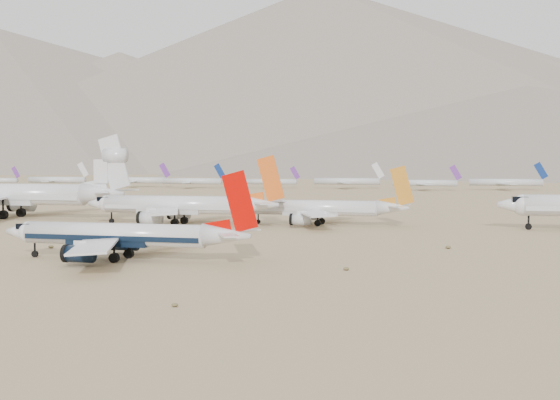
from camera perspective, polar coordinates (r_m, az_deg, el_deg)
name	(u,v)px	position (r m, az deg, el deg)	size (l,w,h in m)	color
ground	(180,266)	(104.62, -8.13, -5.32)	(7000.00, 7000.00, 0.00)	olive
main_airliner	(125,236)	(111.37, -12.50, -2.85)	(39.98, 39.05, 14.11)	silver
row2_gold_tail	(322,209)	(170.69, 3.43, -0.70)	(40.98, 40.08, 14.59)	silver
row2_orange_tail	(182,206)	(172.16, -7.98, -0.46)	(47.86, 46.82, 17.07)	silver
row2_white_trijet	(17,194)	(205.70, -20.57, 0.45)	(64.44, 62.98, 22.84)	silver
distant_storage_row	(435,182)	(409.15, 12.45, 1.42)	(605.68, 58.31, 13.74)	silver
mountain_range	(470,90)	(1752.88, 15.19, 8.63)	(7354.00, 3024.00, 470.00)	slate
desert_scrub	(95,303)	(77.58, -14.81, -8.10)	(261.14, 121.67, 0.63)	brown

